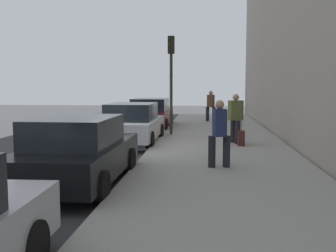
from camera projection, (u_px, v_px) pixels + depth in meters
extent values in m
plane|color=#333335|center=(124.00, 148.00, 14.23)|extent=(56.00, 56.00, 0.00)
cube|color=gray|center=(220.00, 147.00, 13.93)|extent=(28.00, 4.60, 0.15)
cube|color=gold|center=(36.00, 146.00, 14.52)|extent=(28.00, 0.14, 0.01)
cube|color=white|center=(154.00, 135.00, 16.85)|extent=(6.70, 0.56, 0.22)
cylinder|color=black|center=(32.00, 247.00, 4.73)|extent=(0.65, 0.24, 0.64)
cylinder|color=black|center=(63.00, 160.00, 10.25)|extent=(0.64, 0.23, 0.64)
cylinder|color=black|center=(129.00, 161.00, 10.07)|extent=(0.64, 0.23, 0.64)
cylinder|color=black|center=(13.00, 185.00, 7.64)|extent=(0.64, 0.23, 0.64)
cylinder|color=black|center=(101.00, 188.00, 7.46)|extent=(0.64, 0.23, 0.64)
cube|color=black|center=(79.00, 159.00, 8.83)|extent=(4.28, 1.86, 0.64)
cube|color=black|center=(75.00, 132.00, 8.56)|extent=(2.23, 1.63, 0.60)
cylinder|color=black|center=(119.00, 131.00, 16.46)|extent=(0.64, 0.23, 0.64)
cylinder|color=black|center=(160.00, 132.00, 16.28)|extent=(0.64, 0.23, 0.64)
cylinder|color=black|center=(101.00, 140.00, 13.87)|extent=(0.64, 0.23, 0.64)
cylinder|color=black|center=(150.00, 141.00, 13.69)|extent=(0.64, 0.23, 0.64)
cube|color=white|center=(133.00, 128.00, 15.05)|extent=(4.26, 1.87, 0.64)
cube|color=black|center=(132.00, 112.00, 14.77)|extent=(2.23, 1.64, 0.60)
cylinder|color=black|center=(139.00, 120.00, 21.64)|extent=(0.64, 0.22, 0.64)
cylinder|color=black|center=(171.00, 120.00, 21.48)|extent=(0.64, 0.22, 0.64)
cylinder|color=black|center=(129.00, 125.00, 18.89)|extent=(0.64, 0.22, 0.64)
cylinder|color=black|center=(165.00, 125.00, 18.73)|extent=(0.64, 0.22, 0.64)
cube|color=maroon|center=(151.00, 117.00, 20.16)|extent=(4.48, 1.83, 0.64)
cube|color=black|center=(150.00, 105.00, 19.87)|extent=(2.33, 1.61, 0.60)
cylinder|color=black|center=(207.00, 114.00, 22.73)|extent=(0.19, 0.19, 0.79)
cylinder|color=black|center=(214.00, 114.00, 22.57)|extent=(0.19, 0.19, 0.79)
cube|color=brown|center=(211.00, 101.00, 22.58)|extent=(0.53, 0.43, 0.68)
sphere|color=tan|center=(211.00, 93.00, 22.53)|extent=(0.22, 0.22, 0.22)
cylinder|color=black|center=(226.00, 152.00, 10.12)|extent=(0.18, 0.18, 0.78)
cylinder|color=black|center=(212.00, 152.00, 10.09)|extent=(0.18, 0.18, 0.78)
cube|color=#1E284C|center=(220.00, 122.00, 10.03)|extent=(0.49, 0.35, 0.67)
sphere|color=tan|center=(220.00, 105.00, 9.99)|extent=(0.22, 0.22, 0.22)
cylinder|color=black|center=(233.00, 131.00, 14.42)|extent=(0.19, 0.19, 0.81)
cylinder|color=black|center=(238.00, 132.00, 14.06)|extent=(0.19, 0.19, 0.81)
cube|color=brown|center=(236.00, 110.00, 14.16)|extent=(0.44, 0.54, 0.69)
sphere|color=tan|center=(236.00, 97.00, 14.11)|extent=(0.22, 0.22, 0.22)
cylinder|color=#2D2D19|center=(171.00, 94.00, 16.65)|extent=(0.12, 0.12, 3.28)
cube|color=black|center=(171.00, 45.00, 16.45)|extent=(0.26, 0.26, 0.70)
sphere|color=red|center=(171.00, 40.00, 16.58)|extent=(0.14, 0.14, 0.14)
sphere|color=orange|center=(171.00, 46.00, 16.60)|extent=(0.14, 0.14, 0.14)
sphere|color=green|center=(171.00, 51.00, 16.62)|extent=(0.14, 0.14, 0.14)
cube|color=#471E19|center=(241.00, 138.00, 13.69)|extent=(0.34, 0.22, 0.50)
cylinder|color=#4C4C4C|center=(241.00, 125.00, 13.65)|extent=(0.03, 0.03, 0.36)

